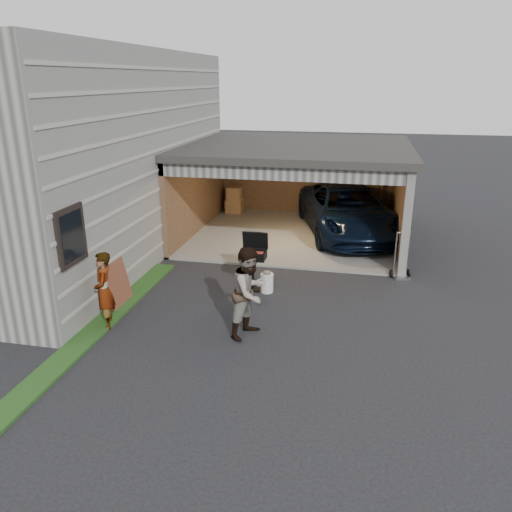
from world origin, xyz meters
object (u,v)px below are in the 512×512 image
Objects in this scene: bbq_grill at (253,257)px; propane_tank at (267,283)px; minivan at (348,212)px; woman at (104,291)px; plywood_panel at (118,284)px; hand_truck at (401,269)px; man at (250,292)px.

propane_tank is at bearing -19.72° from bbq_grill.
woman is (-4.49, -7.40, 0.04)m from minivan.
minivan is 5.26m from bbq_grill.
hand_truck is (6.21, 2.95, -0.26)m from plywood_panel.
woman is 0.88× the size of man.
plywood_panel is at bearing 101.35° from man.
propane_tank is at bearing 105.99° from woman.
propane_tank is (2.83, 2.41, -0.57)m from woman.
hand_truck is (5.97, 3.98, -0.56)m from woman.
propane_tank is at bearing 26.13° from man.
minivan is at bearing 67.57° from bbq_grill.
plywood_panel is (-3.07, -1.38, 0.26)m from propane_tank.
propane_tank is (-0.07, 2.11, -0.67)m from man.
woman reaches higher than propane_tank.
bbq_grill is (2.48, 2.53, 0.01)m from woman.
woman is 2.92m from man.
bbq_grill is at bearing -175.41° from hand_truck.
man reaches higher than propane_tank.
hand_truck is at bearing 22.42° from bbq_grill.
minivan is at bearing 95.70° from hand_truck.
minivan is at bearing 53.46° from plywood_panel.
hand_truck is (1.49, -3.42, -0.52)m from minivan.
propane_tank is 0.38× the size of hand_truck.
man is 1.49× the size of hand_truck.
propane_tank is 0.46× the size of plywood_panel.
man is (-1.59, -7.10, 0.15)m from minivan.
woman is at bearing -139.65° from propane_tank.
woman is 3.76m from propane_tank.
plywood_panel is 0.82× the size of hand_truck.
minivan is 3.40× the size of woman.
woman reaches higher than plywood_panel.
woman is 3.54m from bbq_grill.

